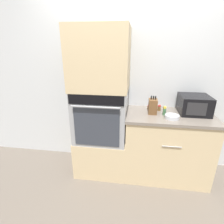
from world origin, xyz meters
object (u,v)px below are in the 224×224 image
condiment_jar_near (164,111)px  condiment_jar_mid (159,108)px  knife_block (153,106)px  condiment_jar_far (149,107)px  microwave (194,105)px  wall_oven (101,114)px  bowl (172,117)px

condiment_jar_near → condiment_jar_mid: size_ratio=1.44×
knife_block → condiment_jar_far: (-0.03, 0.14, -0.06)m
microwave → condiment_jar_far: (-0.55, 0.06, -0.09)m
wall_oven → knife_block: (0.66, 0.01, 0.14)m
microwave → bowl: (-0.30, -0.23, -0.09)m
microwave → bowl: microwave is taller
wall_oven → microwave: bearing=4.7°
wall_oven → condiment_jar_mid: (0.76, 0.13, 0.08)m
wall_oven → condiment_jar_mid: 0.77m
condiment_jar_mid → condiment_jar_near: bearing=-73.3°
condiment_jar_mid → knife_block: bearing=-130.6°
condiment_jar_far → condiment_jar_mid: bearing=-13.3°
bowl → microwave: bearing=37.5°
condiment_jar_near → condiment_jar_far: 0.25m
condiment_jar_near → microwave: bearing=18.1°
wall_oven → microwave: (1.18, 0.10, 0.16)m
knife_block → condiment_jar_near: size_ratio=2.06×
bowl → condiment_jar_near: 0.13m
condiment_jar_near → condiment_jar_mid: bearing=106.7°
condiment_jar_near → condiment_jar_far: bearing=133.9°
microwave → condiment_jar_far: bearing=173.7°
microwave → condiment_jar_near: bearing=-161.9°
condiment_jar_far → condiment_jar_near: bearing=-46.1°
wall_oven → bowl: wall_oven is taller
condiment_jar_far → microwave: bearing=-6.3°
microwave → knife_block: size_ratio=1.61×
microwave → bowl: size_ratio=2.23×
condiment_jar_near → condiment_jar_mid: (-0.05, 0.15, -0.02)m
condiment_jar_near → condiment_jar_far: (-0.18, 0.18, -0.02)m
microwave → condiment_jar_far: 0.56m
knife_block → condiment_jar_near: bearing=-14.7°
wall_oven → condiment_jar_mid: wall_oven is taller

